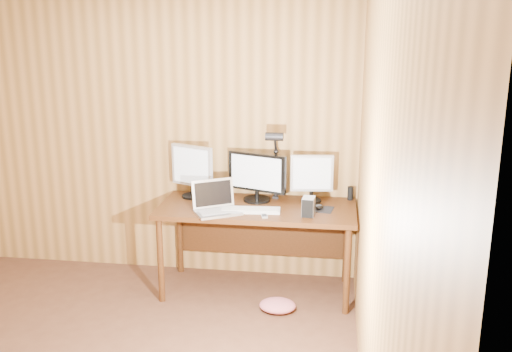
% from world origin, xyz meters
% --- Properties ---
extents(room_shell, '(4.00, 4.00, 4.00)m').
position_xyz_m(room_shell, '(0.00, 0.00, 1.25)').
color(room_shell, '#553220').
rests_on(room_shell, ground).
extents(desk, '(1.60, 0.70, 0.75)m').
position_xyz_m(desk, '(0.93, 1.70, 0.63)').
color(desk, '#43230E').
rests_on(desk, floor).
extents(monitor_center, '(0.50, 0.23, 0.41)m').
position_xyz_m(monitor_center, '(0.91, 1.78, 0.96)').
color(monitor_center, black).
rests_on(monitor_center, desk).
extents(monitor_left, '(0.38, 0.19, 0.45)m').
position_xyz_m(monitor_left, '(0.35, 1.81, 0.99)').
color(monitor_left, black).
rests_on(monitor_left, desk).
extents(monitor_right, '(0.35, 0.17, 0.40)m').
position_xyz_m(monitor_right, '(1.36, 1.82, 0.96)').
color(monitor_right, black).
rests_on(monitor_right, desk).
extents(laptop, '(0.43, 0.40, 0.25)m').
position_xyz_m(laptop, '(0.63, 1.46, 0.81)').
color(laptop, silver).
rests_on(laptop, desk).
extents(keyboard, '(0.49, 0.18, 0.02)m').
position_xyz_m(keyboard, '(0.89, 1.50, 0.76)').
color(keyboard, white).
rests_on(keyboard, desk).
extents(mousepad, '(0.25, 0.21, 0.00)m').
position_xyz_m(mousepad, '(1.43, 1.63, 0.75)').
color(mousepad, black).
rests_on(mousepad, desk).
extents(mouse, '(0.07, 0.11, 0.04)m').
position_xyz_m(mouse, '(1.43, 1.63, 0.77)').
color(mouse, black).
rests_on(mouse, mousepad).
extents(hard_drive, '(0.10, 0.14, 0.15)m').
position_xyz_m(hard_drive, '(1.36, 1.46, 0.82)').
color(hard_drive, silver).
rests_on(hard_drive, desk).
extents(phone, '(0.07, 0.10, 0.01)m').
position_xyz_m(phone, '(1.02, 1.39, 0.76)').
color(phone, silver).
rests_on(phone, desk).
extents(speaker, '(0.05, 0.05, 0.11)m').
position_xyz_m(speaker, '(1.69, 1.92, 0.81)').
color(speaker, black).
rests_on(speaker, desk).
extents(desk_lamp, '(0.15, 0.21, 0.63)m').
position_xyz_m(desk_lamp, '(1.06, 1.81, 1.14)').
color(desk_lamp, black).
rests_on(desk_lamp, desk).
extents(fabric_pile, '(0.31, 0.27, 0.09)m').
position_xyz_m(fabric_pile, '(1.14, 1.30, 0.05)').
color(fabric_pile, '#D26570').
rests_on(fabric_pile, floor).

